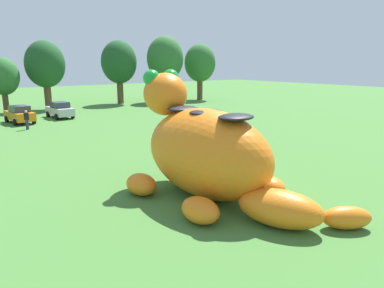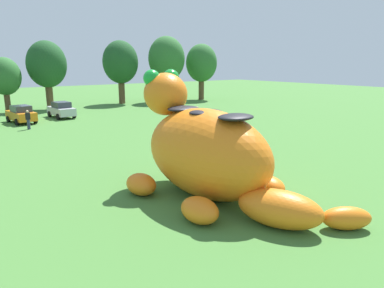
{
  "view_description": "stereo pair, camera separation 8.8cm",
  "coord_description": "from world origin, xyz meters",
  "px_view_note": "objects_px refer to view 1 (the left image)",
  "views": [
    {
      "loc": [
        -9.09,
        -12.22,
        5.76
      ],
      "look_at": [
        0.13,
        0.14,
        2.16
      ],
      "focal_mm": 32.43,
      "sensor_mm": 36.0,
      "label": 1
    },
    {
      "loc": [
        -9.02,
        -12.28,
        5.76
      ],
      "look_at": [
        0.13,
        0.14,
        2.16
      ],
      "focal_mm": 32.43,
      "sensor_mm": 36.0,
      "label": 2
    }
  ],
  "objects_px": {
    "car_orange": "(20,114)",
    "spectator_near_inflatable": "(196,115)",
    "car_silver": "(60,110)",
    "spectator_by_cars": "(27,120)",
    "giant_inflatable_creature": "(206,152)"
  },
  "relations": [
    {
      "from": "spectator_near_inflatable",
      "to": "giant_inflatable_creature",
      "type": "bearing_deg",
      "value": -126.0
    },
    {
      "from": "car_silver",
      "to": "spectator_by_cars",
      "type": "xyz_separation_m",
      "value": [
        -4.4,
        -5.21,
        -0.01
      ]
    },
    {
      "from": "car_silver",
      "to": "spectator_by_cars",
      "type": "height_order",
      "value": "car_silver"
    },
    {
      "from": "car_silver",
      "to": "car_orange",
      "type": "bearing_deg",
      "value": -165.56
    },
    {
      "from": "giant_inflatable_creature",
      "to": "spectator_by_cars",
      "type": "height_order",
      "value": "giant_inflatable_creature"
    },
    {
      "from": "spectator_by_cars",
      "to": "giant_inflatable_creature",
      "type": "bearing_deg",
      "value": -82.56
    },
    {
      "from": "car_silver",
      "to": "spectator_by_cars",
      "type": "relative_size",
      "value": 2.47
    },
    {
      "from": "giant_inflatable_creature",
      "to": "spectator_by_cars",
      "type": "bearing_deg",
      "value": 97.44
    },
    {
      "from": "spectator_by_cars",
      "to": "car_orange",
      "type": "bearing_deg",
      "value": 87.06
    },
    {
      "from": "spectator_by_cars",
      "to": "car_silver",
      "type": "bearing_deg",
      "value": 49.8
    },
    {
      "from": "giant_inflatable_creature",
      "to": "spectator_by_cars",
      "type": "distance_m",
      "value": 21.96
    },
    {
      "from": "giant_inflatable_creature",
      "to": "spectator_near_inflatable",
      "type": "height_order",
      "value": "giant_inflatable_creature"
    },
    {
      "from": "car_orange",
      "to": "spectator_near_inflatable",
      "type": "distance_m",
      "value": 17.35
    },
    {
      "from": "giant_inflatable_creature",
      "to": "car_silver",
      "type": "height_order",
      "value": "giant_inflatable_creature"
    },
    {
      "from": "spectator_near_inflatable",
      "to": "spectator_by_cars",
      "type": "distance_m",
      "value": 15.33
    }
  ]
}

